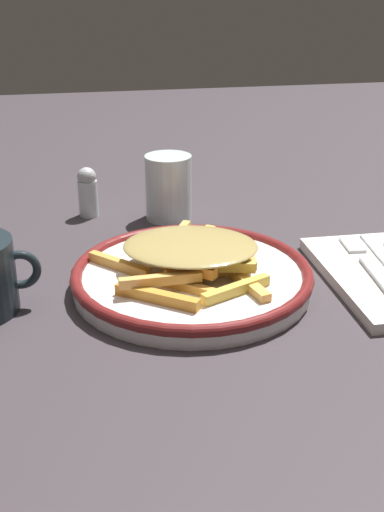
{
  "coord_description": "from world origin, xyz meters",
  "views": [
    {
      "loc": [
        -0.13,
        -0.65,
        0.33
      ],
      "look_at": [
        0.0,
        0.0,
        0.04
      ],
      "focal_mm": 45.29,
      "sensor_mm": 36.0,
      "label": 1
    }
  ],
  "objects_px": {
    "fries_heap": "(191,254)",
    "water_glass": "(168,187)",
    "plate": "(192,277)",
    "fork": "(370,266)",
    "salt_shaker": "(88,192)"
  },
  "relations": [
    {
      "from": "salt_shaker",
      "to": "water_glass",
      "type": "bearing_deg",
      "value": -16.06
    },
    {
      "from": "fries_heap",
      "to": "water_glass",
      "type": "bearing_deg",
      "value": 87.3
    },
    {
      "from": "plate",
      "to": "salt_shaker",
      "type": "relative_size",
      "value": 3.75
    },
    {
      "from": "plate",
      "to": "fries_heap",
      "type": "relative_size",
      "value": 1.32
    },
    {
      "from": "plate",
      "to": "salt_shaker",
      "type": "height_order",
      "value": "salt_shaker"
    },
    {
      "from": "fork",
      "to": "water_glass",
      "type": "xyz_separation_m",
      "value": [
        -0.2,
        0.24,
        0.03
      ]
    },
    {
      "from": "salt_shaker",
      "to": "plate",
      "type": "bearing_deg",
      "value": -68.34
    },
    {
      "from": "fork",
      "to": "salt_shaker",
      "type": "xyz_separation_m",
      "value": [
        -0.31,
        0.28,
        0.02
      ]
    },
    {
      "from": "fries_heap",
      "to": "salt_shaker",
      "type": "bearing_deg",
      "value": 112.11
    },
    {
      "from": "fries_heap",
      "to": "fork",
      "type": "height_order",
      "value": "fries_heap"
    },
    {
      "from": "fork",
      "to": "water_glass",
      "type": "distance_m",
      "value": 0.32
    },
    {
      "from": "fries_heap",
      "to": "water_glass",
      "type": "xyz_separation_m",
      "value": [
        0.01,
        0.22,
        0.01
      ]
    },
    {
      "from": "plate",
      "to": "fries_heap",
      "type": "height_order",
      "value": "fries_heap"
    },
    {
      "from": "plate",
      "to": "fork",
      "type": "bearing_deg",
      "value": -4.69
    },
    {
      "from": "plate",
      "to": "water_glass",
      "type": "relative_size",
      "value": 2.95
    }
  ]
}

